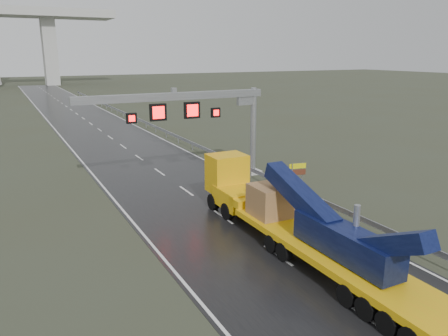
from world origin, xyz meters
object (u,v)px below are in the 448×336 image
heavy_haul_truck (283,213)px  exit_sign_pair (297,172)px  striped_barrier (243,168)px  sign_gantry (200,111)px

heavy_haul_truck → exit_sign_pair: 9.00m
heavy_haul_truck → striped_barrier: size_ratio=16.71×
heavy_haul_truck → striped_barrier: heavy_haul_truck is taller
heavy_haul_truck → exit_sign_pair: heavy_haul_truck is taller
heavy_haul_truck → exit_sign_pair: bearing=48.9°
exit_sign_pair → striped_barrier: bearing=112.4°
sign_gantry → heavy_haul_truck: 13.31m
sign_gantry → striped_barrier: sign_gantry is taller
sign_gantry → exit_sign_pair: bearing=-49.9°
heavy_haul_truck → exit_sign_pair: (5.96, 6.74, -0.09)m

